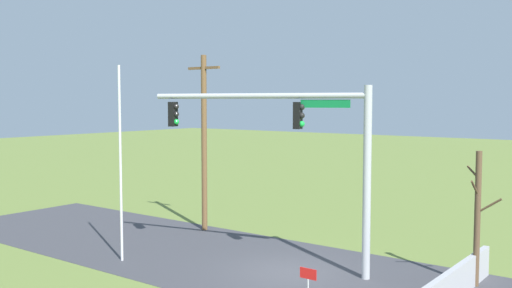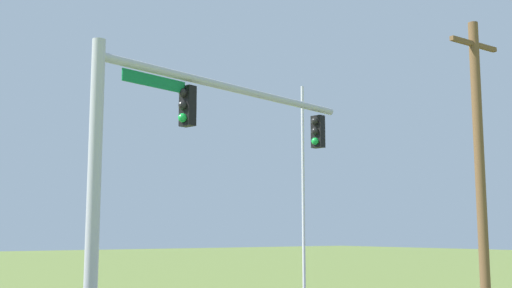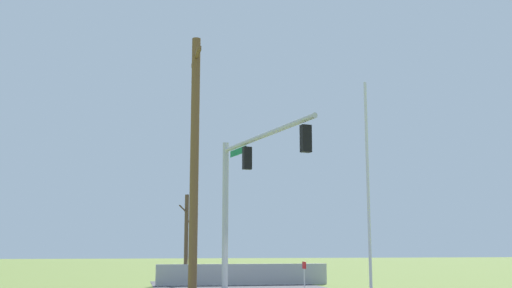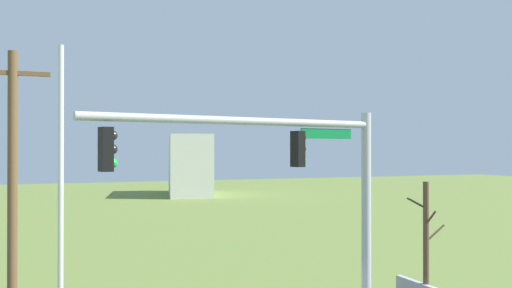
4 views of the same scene
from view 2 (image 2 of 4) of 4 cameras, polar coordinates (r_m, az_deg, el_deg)
The scene contains 3 objects.
signal_mast at distance 14.96m, azimuth -6.62°, elevation 0.24°, with size 8.35×2.08×6.65m.
flagpole at distance 20.87m, azimuth 4.25°, elevation -4.87°, with size 0.10×0.10×7.46m, color silver.
utility_pole at distance 17.70m, azimuth 19.35°, elevation -2.09°, with size 1.90×0.26×8.25m.
Camera 2 is at (7.42, 13.36, 2.65)m, focal length 44.82 mm.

